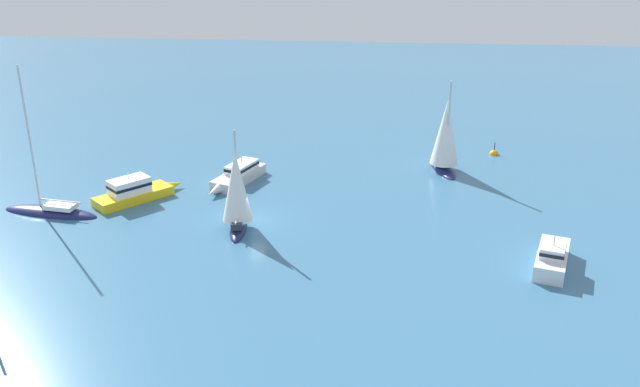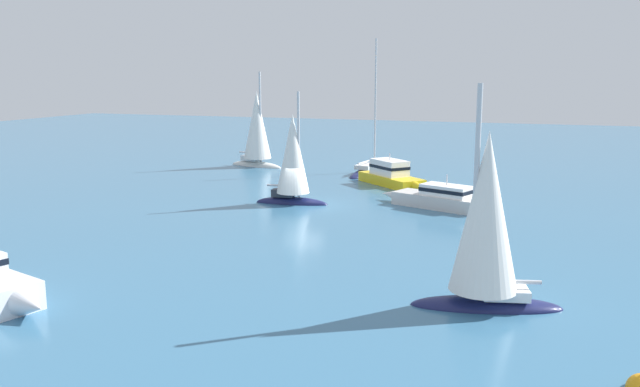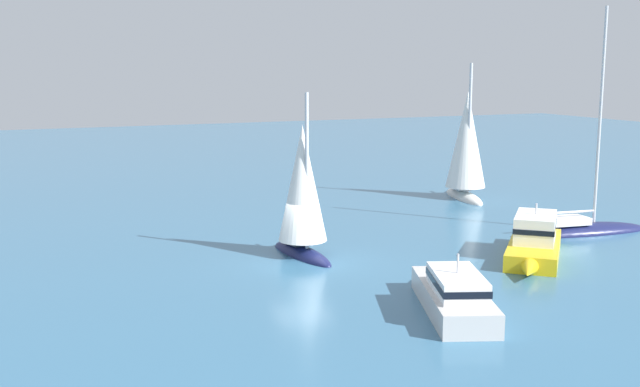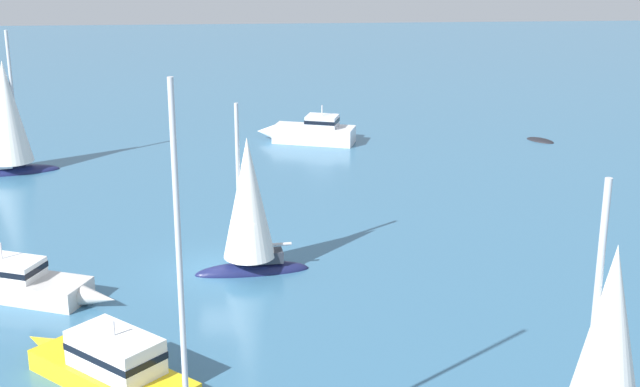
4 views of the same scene
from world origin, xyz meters
name	(u,v)px [view 4 (image 4 of 4)]	position (x,y,z in m)	size (l,w,h in m)	color
ground_plane	(227,269)	(0.00, 0.00, 0.00)	(160.00, 160.00, 0.00)	teal
launch	(18,281)	(8.41, 2.39, 0.66)	(7.55, 4.05, 2.24)	silver
powerboat	(311,132)	(-4.80, -21.42, 0.73)	(6.66, 3.35, 2.52)	white
sloop	(249,211)	(-1.01, 0.46, 2.80)	(5.05, 2.46, 7.94)	#191E4C
yacht	(7,121)	(13.09, -15.60, 3.07)	(5.85, 3.07, 8.70)	#191E4C
rib	(540,141)	(-20.01, -20.85, 0.00)	(2.06, 2.19, 0.34)	black
sloop_1	(606,374)	(-10.83, 16.04, 3.27)	(5.87, 3.10, 9.28)	silver
launch_1	(110,364)	(3.54, 9.98, 0.79)	(6.75, 6.36, 2.47)	yellow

